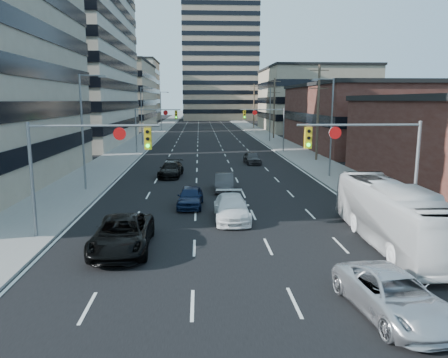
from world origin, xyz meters
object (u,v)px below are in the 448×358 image
object	(u,v)px
black_pickup	(122,234)
white_van	(232,208)
sedan_blue	(190,197)
transit_bus	(393,215)
silver_suv	(394,295)

from	to	relation	value
black_pickup	white_van	bearing A→B (deg)	41.58
sedan_blue	white_van	bearing A→B (deg)	-49.74
sedan_blue	transit_bus	bearing A→B (deg)	-36.48
white_van	sedan_blue	distance (m)	4.19
silver_suv	sedan_blue	bearing A→B (deg)	107.23
silver_suv	white_van	bearing A→B (deg)	103.16
black_pickup	white_van	distance (m)	7.60
white_van	transit_bus	bearing A→B (deg)	-33.65
black_pickup	silver_suv	world-z (taller)	black_pickup
black_pickup	white_van	size ratio (longest dim) A/B	1.15
transit_bus	sedan_blue	bearing A→B (deg)	141.90
black_pickup	white_van	world-z (taller)	black_pickup
transit_bus	silver_suv	bearing A→B (deg)	-112.10
white_van	silver_suv	world-z (taller)	white_van
black_pickup	transit_bus	size ratio (longest dim) A/B	0.53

